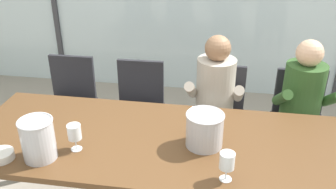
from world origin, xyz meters
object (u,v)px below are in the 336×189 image
at_px(chair_right_of_center, 299,114).
at_px(person_olive_shirt, 304,105).
at_px(dining_table, 160,148).
at_px(wine_glass_by_left_taster, 74,133).
at_px(tasting_bowl, 1,155).
at_px(chair_near_curtain, 71,97).
at_px(chair_center, 220,109).
at_px(chair_left_of_center, 139,103).
at_px(wine_glass_near_bucket, 227,162).
at_px(ice_bucket_primary, 205,129).
at_px(person_beige_jumper, 214,99).
at_px(ice_bucket_secondary, 38,139).

height_order(chair_right_of_center, person_olive_shirt, person_olive_shirt).
relative_size(dining_table, wine_glass_by_left_taster, 14.58).
bearing_deg(wine_glass_by_left_taster, tasting_bowl, -157.66).
height_order(chair_near_curtain, chair_center, same).
relative_size(chair_left_of_center, wine_glass_near_bucket, 5.12).
xyz_separation_m(dining_table, chair_left_of_center, (-0.35, 0.90, -0.17)).
height_order(chair_right_of_center, ice_bucket_primary, ice_bucket_primary).
relative_size(chair_near_curtain, wine_glass_near_bucket, 5.12).
bearing_deg(chair_center, dining_table, -113.12).
height_order(ice_bucket_primary, tasting_bowl, ice_bucket_primary).
bearing_deg(wine_glass_by_left_taster, chair_left_of_center, 82.86).
height_order(dining_table, tasting_bowl, tasting_bowl).
distance_m(person_beige_jumper, tasting_bowl, 1.65).
bearing_deg(chair_center, ice_bucket_secondary, -131.57).
bearing_deg(wine_glass_by_left_taster, ice_bucket_primary, 12.69).
bearing_deg(chair_left_of_center, person_olive_shirt, -7.13).
relative_size(chair_near_curtain, ice_bucket_primary, 3.72).
relative_size(chair_center, wine_glass_near_bucket, 5.12).
bearing_deg(dining_table, ice_bucket_primary, -2.61).
bearing_deg(wine_glass_near_bucket, chair_center, 92.79).
distance_m(chair_near_curtain, chair_left_of_center, 0.66).
bearing_deg(person_beige_jumper, ice_bucket_secondary, -131.71).
bearing_deg(chair_left_of_center, chair_center, -1.41).
bearing_deg(person_olive_shirt, wine_glass_near_bucket, -124.65).
height_order(ice_bucket_primary, wine_glass_near_bucket, ice_bucket_primary).
bearing_deg(chair_center, chair_right_of_center, 1.23).
bearing_deg(chair_near_curtain, dining_table, -42.80).
distance_m(ice_bucket_primary, wine_glass_near_bucket, 0.35).
distance_m(dining_table, wine_glass_by_left_taster, 0.56).
distance_m(chair_left_of_center, tasting_bowl, 1.39).
xyz_separation_m(ice_bucket_primary, tasting_bowl, (-1.18, -0.34, -0.09)).
relative_size(chair_right_of_center, ice_bucket_secondary, 3.46).
bearing_deg(ice_bucket_primary, chair_center, 84.79).
xyz_separation_m(chair_near_curtain, ice_bucket_secondary, (0.34, -1.21, 0.37)).
distance_m(dining_table, person_beige_jumper, 0.82).
bearing_deg(person_beige_jumper, person_olive_shirt, 1.35).
bearing_deg(person_beige_jumper, wine_glass_near_bucket, -82.93).
height_order(chair_left_of_center, person_beige_jumper, person_beige_jumper).
distance_m(ice_bucket_secondary, tasting_bowl, 0.25).
height_order(ice_bucket_primary, wine_glass_by_left_taster, ice_bucket_primary).
xyz_separation_m(ice_bucket_primary, wine_glass_near_bucket, (0.14, -0.32, 0.00)).
bearing_deg(chair_near_curtain, person_olive_shirt, -5.08).
relative_size(chair_left_of_center, chair_center, 1.00).
xyz_separation_m(dining_table, wine_glass_near_bucket, (0.43, -0.33, 0.19)).
height_order(chair_right_of_center, ice_bucket_secondary, ice_bucket_secondary).
height_order(person_beige_jumper, ice_bucket_secondary, person_beige_jumper).
bearing_deg(person_olive_shirt, chair_left_of_center, 168.44).
height_order(dining_table, wine_glass_near_bucket, wine_glass_near_bucket).
relative_size(chair_left_of_center, tasting_bowl, 5.96).
bearing_deg(dining_table, person_olive_shirt, 36.32).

